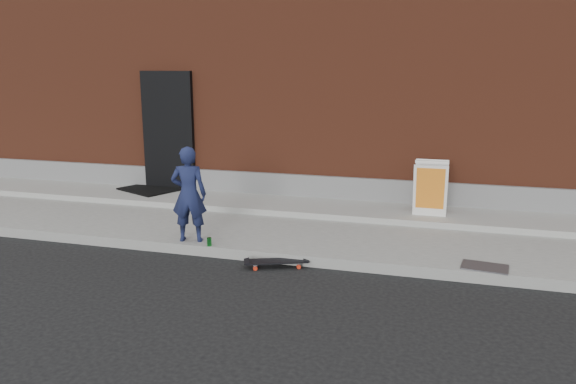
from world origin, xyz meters
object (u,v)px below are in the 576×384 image
(pizza_sign, at_px, (431,188))
(soda_can, at_px, (209,242))
(skateboard, at_px, (276,262))
(child, at_px, (189,194))

(pizza_sign, xyz_separation_m, soda_can, (-2.93, -2.20, -0.48))
(skateboard, distance_m, pizza_sign, 3.09)
(pizza_sign, height_order, soda_can, pizza_sign)
(child, relative_size, pizza_sign, 1.56)
(child, bearing_deg, soda_can, 144.18)
(child, bearing_deg, pizza_sign, -161.19)
(child, bearing_deg, skateboard, 153.94)
(child, distance_m, soda_can, 0.74)
(soda_can, bearing_deg, skateboard, -9.28)
(pizza_sign, relative_size, soda_can, 7.33)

